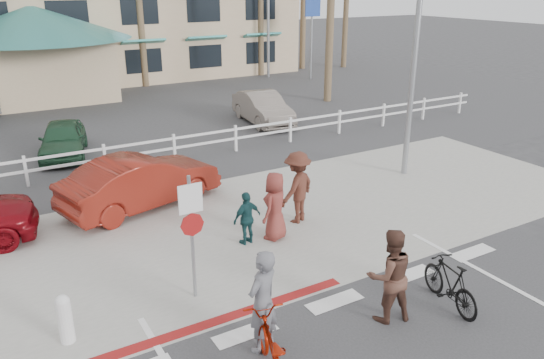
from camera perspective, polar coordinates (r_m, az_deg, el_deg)
ground at (r=10.48m, az=8.77°, el=-14.48°), size 140.00×140.00×0.00m
sidewalk_plaza at (r=13.74m, az=-3.06°, el=-5.22°), size 22.00×7.00×0.01m
cross_street at (r=17.12m, az=-9.26°, el=-0.13°), size 40.00×5.00×0.01m
parking_lot at (r=25.86m, az=-17.11°, el=6.31°), size 50.00×16.00×0.01m
curb_red at (r=10.11m, az=-9.76°, el=-15.98°), size 7.00×0.25×0.02m
rail_fence at (r=18.90m, az=-10.18°, el=3.40°), size 29.40×0.16×1.00m
sign_post at (r=10.37m, az=-8.63°, el=-5.56°), size 0.50×0.10×2.90m
bollard_0 at (r=10.18m, az=-21.38°, el=-13.78°), size 0.26×0.26×0.95m
streetlight_0 at (r=17.13m, az=15.31°, el=14.93°), size 0.60×2.00×9.00m
streetlight_1 at (r=35.26m, az=-0.42°, el=18.59°), size 0.60×2.00×9.50m
info_sign at (r=34.76m, az=4.26°, el=15.28°), size 1.20×0.16×5.60m
bike_red at (r=8.79m, az=-0.07°, el=-17.99°), size 1.15×2.02×1.01m
rider_red at (r=9.11m, az=-1.02°, el=-12.99°), size 0.81×0.69×1.89m
bike_black at (r=11.00m, az=18.62°, el=-10.55°), size 0.76×1.69×0.98m
rider_black at (r=10.09m, az=12.52°, el=-10.06°), size 1.05×0.91×1.84m
pedestrian_a at (r=13.75m, az=2.74°, el=-0.86°), size 1.43×1.17×1.92m
pedestrian_child at (r=12.69m, az=-2.70°, el=-4.19°), size 0.83×0.46×1.33m
pedestrian_b at (r=12.86m, az=0.34°, el=-2.89°), size 1.00×0.91×1.72m
car_white_sedan at (r=15.19m, az=-13.90°, el=-0.21°), size 4.77×2.74×1.49m
lot_car_2 at (r=20.58m, az=-21.57°, el=4.07°), size 2.38×3.99×1.27m
lot_car_3 at (r=23.76m, az=-1.01°, el=7.72°), size 1.95×4.33×1.38m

